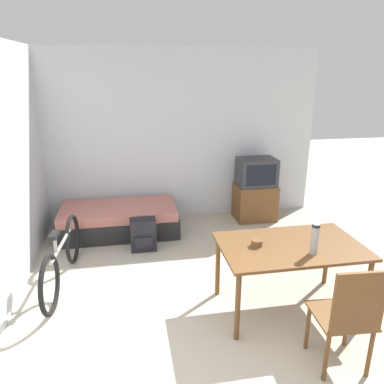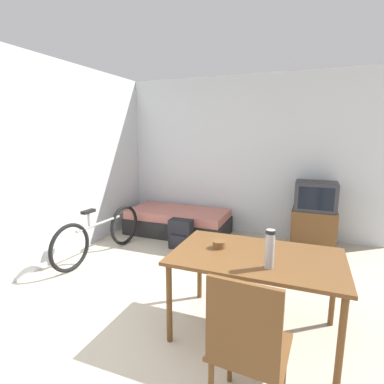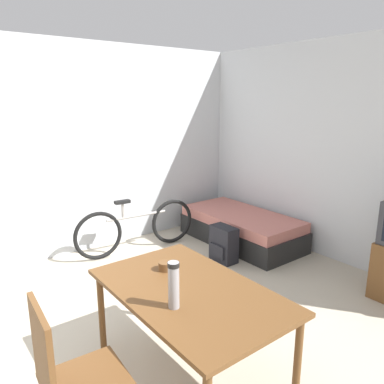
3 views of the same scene
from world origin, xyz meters
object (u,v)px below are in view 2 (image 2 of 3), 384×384
object	(u,v)px
wooden_chair	(246,345)
thermos_flask	(270,247)
tv	(314,216)
backpack	(181,234)
daybed	(178,222)
dining_table	(256,263)
bicycle	(100,234)
mate_bowl	(219,244)

from	to	relation	value
wooden_chair	thermos_flask	size ratio (longest dim) A/B	3.27
tv	thermos_flask	bearing A→B (deg)	-97.90
backpack	tv	bearing A→B (deg)	23.33
thermos_flask	backpack	world-z (taller)	thermos_flask
tv	thermos_flask	xyz separation A→B (m)	(-0.36, -2.61, 0.40)
daybed	dining_table	world-z (taller)	dining_table
wooden_chair	backpack	world-z (taller)	wooden_chair
wooden_chair	bicycle	xyz separation A→B (m)	(-2.44, 1.79, -0.23)
bicycle	thermos_flask	xyz separation A→B (m)	(2.47, -1.11, 0.57)
dining_table	wooden_chair	size ratio (longest dim) A/B	1.42
dining_table	thermos_flask	world-z (taller)	thermos_flask
daybed	thermos_flask	world-z (taller)	thermos_flask
tv	daybed	bearing A→B (deg)	-175.50
tv	mate_bowl	bearing A→B (deg)	-109.42
backpack	wooden_chair	bearing A→B (deg)	-59.07
tv	thermos_flask	distance (m)	2.66
bicycle	dining_table	bearing A→B (deg)	-20.87
bicycle	thermos_flask	world-z (taller)	thermos_flask
tv	backpack	world-z (taller)	tv
wooden_chair	thermos_flask	world-z (taller)	thermos_flask
daybed	mate_bowl	distance (m)	2.64
mate_bowl	tv	bearing A→B (deg)	70.58
tv	dining_table	bearing A→B (deg)	-101.53
daybed	wooden_chair	distance (m)	3.62
wooden_chair	mate_bowl	world-z (taller)	wooden_chair
mate_bowl	dining_table	bearing A→B (deg)	-6.13
bicycle	wooden_chair	bearing A→B (deg)	-36.21
tv	bicycle	size ratio (longest dim) A/B	0.60
wooden_chair	backpack	bearing A→B (deg)	120.93
daybed	mate_bowl	bearing A→B (deg)	-57.80
dining_table	bicycle	world-z (taller)	dining_table
dining_table	tv	bearing A→B (deg)	78.47
bicycle	mate_bowl	distance (m)	2.22
daybed	tv	xyz separation A→B (m)	(2.21, 0.17, 0.29)
tv	bicycle	world-z (taller)	tv
daybed	bicycle	bearing A→B (deg)	-115.19
dining_table	mate_bowl	distance (m)	0.36
thermos_flask	mate_bowl	xyz separation A→B (m)	(-0.47, 0.25, -0.13)
bicycle	thermos_flask	distance (m)	2.77
wooden_chair	bicycle	world-z (taller)	wooden_chair
mate_bowl	backpack	world-z (taller)	mate_bowl
thermos_flask	mate_bowl	size ratio (longest dim) A/B	2.74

